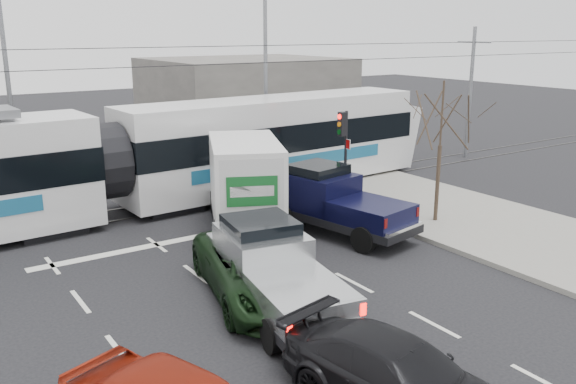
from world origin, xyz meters
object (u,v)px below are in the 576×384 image
navy_pickup (333,200)px  dark_car (399,378)px  street_lamp_far (2,72)px  traffic_signal (344,137)px  bare_tree (442,120)px  tram (104,163)px  green_car (259,269)px  street_lamp_near (262,66)px  box_truck (244,185)px  silver_pickup (272,267)px

navy_pickup → dark_car: 10.42m
street_lamp_far → traffic_signal: bearing=-41.7°
bare_tree → street_lamp_far: 17.97m
traffic_signal → tram: (-8.57, 3.22, -0.62)m
bare_tree → green_car: bearing=-168.1°
navy_pickup → green_car: navy_pickup is taller
traffic_signal → navy_pickup: (-2.51, -2.61, -1.61)m
bare_tree → street_lamp_far: (-11.79, 13.50, 1.32)m
street_lamp_near → box_truck: bearing=-125.2°
bare_tree → dark_car: 12.15m
green_car → dark_car: 5.74m
bare_tree → silver_pickup: 9.30m
traffic_signal → street_lamp_far: 14.47m
bare_tree → tram: bearing=143.4°
bare_tree → street_lamp_near: size_ratio=0.56×
bare_tree → street_lamp_far: bearing=131.1°
traffic_signal → silver_pickup: 9.96m
bare_tree → silver_pickup: (-8.55, -2.42, -2.75)m
street_lamp_near → street_lamp_far: bearing=170.1°
street_lamp_far → silver_pickup: street_lamp_far is taller
navy_pickup → dark_car: (-5.38, -8.91, -0.44)m
street_lamp_near → silver_pickup: bearing=-120.7°
traffic_signal → street_lamp_near: street_lamp_near is taller
green_car → dark_car: (-0.46, -5.72, -0.09)m
street_lamp_near → street_lamp_far: same height
silver_pickup → navy_pickup: navy_pickup is taller
dark_car → street_lamp_far: bearing=85.2°
street_lamp_far → tram: bearing=-71.6°
traffic_signal → bare_tree: bearing=-74.2°
bare_tree → navy_pickup: (-3.64, 1.39, -2.66)m
street_lamp_near → tram: bearing=-155.5°
street_lamp_far → silver_pickup: bearing=-78.5°
silver_pickup → dark_car: silver_pickup is taller
traffic_signal → dark_car: size_ratio=0.76×
bare_tree → tram: (-9.70, 7.22, -1.68)m
tram → dark_car: (0.68, -14.74, -1.43)m
street_lamp_near → silver_pickup: street_lamp_near is taller
silver_pickup → tram: bearing=106.5°
street_lamp_far → silver_pickup: size_ratio=1.49×
street_lamp_far → navy_pickup: (8.15, -12.11, -3.98)m
tram → navy_pickup: bearing=-46.9°
street_lamp_far → dark_car: bearing=-82.5°
bare_tree → street_lamp_far: street_lamp_far is taller
bare_tree → navy_pickup: bare_tree is taller
street_lamp_far → navy_pickup: street_lamp_far is taller
street_lamp_near → silver_pickup: 16.69m
traffic_signal → tram: size_ratio=0.12×
green_car → box_truck: bearing=77.7°
tram → silver_pickup: 9.76m
street_lamp_near → green_car: bearing=-121.9°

